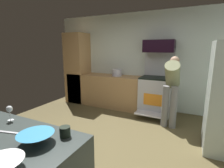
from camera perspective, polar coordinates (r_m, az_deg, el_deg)
ground_plane at (r=3.10m, az=-4.34°, el=-20.50°), size 5.20×4.80×0.02m
wall_back at (r=4.79m, az=9.68°, el=7.59°), size 5.20×0.12×2.60m
lower_cabinet_run at (r=4.93m, az=-1.95°, el=-2.15°), size 2.40×0.60×0.90m
cabinet_column at (r=5.36m, az=-11.55°, el=5.27°), size 0.60×0.60×2.10m
oven_range at (r=4.44m, az=14.61°, el=-3.27°), size 0.76×0.94×1.56m
microwave at (r=4.38m, az=15.68°, el=12.27°), size 0.74×0.38×0.30m
person_cook at (r=3.78m, az=19.56°, el=-0.43°), size 0.31×0.63×1.48m
mixing_bowl_small at (r=1.34m, az=-33.24°, el=-22.18°), size 0.26×0.26×0.07m
mixing_bowl_prep at (r=1.55m, az=-24.34°, el=-16.39°), size 0.29×0.29×0.08m
wine_glass_far at (r=2.08m, az=-31.46°, el=-7.52°), size 0.06×0.06×0.16m
mug_coffee at (r=1.56m, az=-15.67°, el=-15.29°), size 0.09×0.09×0.09m
knife_chef at (r=1.86m, az=-32.25°, el=-13.64°), size 0.26×0.08×0.01m
stock_pot at (r=4.68m, az=1.69°, el=3.89°), size 0.27×0.27×0.19m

